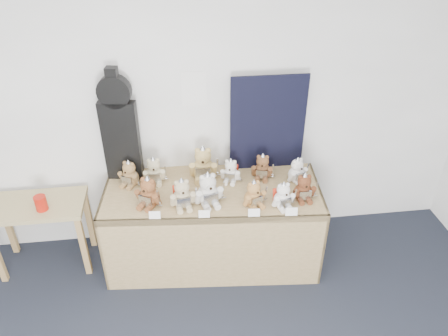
{
  "coord_description": "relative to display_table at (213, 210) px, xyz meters",
  "views": [
    {
      "loc": [
        0.32,
        -0.9,
        2.94
      ],
      "look_at": [
        0.69,
        2.0,
        1.04
      ],
      "focal_mm": 35.0,
      "sensor_mm": 36.0,
      "label": 1
    }
  ],
  "objects": [
    {
      "name": "side_table",
      "position": [
        -1.49,
        0.19,
        -0.06
      ],
      "size": [
        0.8,
        0.45,
        0.67
      ],
      "rotation": [
        0.0,
        0.0,
        0.0
      ],
      "color": "tan",
      "rests_on": "floor"
    },
    {
      "name": "guitar_case",
      "position": [
        -0.73,
        0.37,
        0.66
      ],
      "size": [
        0.32,
        0.14,
        1.01
      ],
      "rotation": [
        0.0,
        0.0,
        -0.17
      ],
      "color": "black",
      "rests_on": "display_table"
    },
    {
      "name": "entry_card_d",
      "position": [
        0.58,
        -0.35,
        0.2
      ],
      "size": [
        0.1,
        0.03,
        0.07
      ],
      "primitive_type": "cube",
      "rotation": [
        -0.24,
        0.0,
        -0.09
      ],
      "color": "white",
      "rests_on": "display_table"
    },
    {
      "name": "teddy_front_far_left",
      "position": [
        -0.52,
        -0.07,
        0.28
      ],
      "size": [
        0.23,
        0.23,
        0.29
      ],
      "rotation": [
        0.0,
        0.0,
        -0.48
      ],
      "color": "brown",
      "rests_on": "display_table"
    },
    {
      "name": "teddy_back_left",
      "position": [
        -0.47,
        0.26,
        0.27
      ],
      "size": [
        0.21,
        0.17,
        0.26
      ],
      "rotation": [
        0.0,
        0.0,
        0.01
      ],
      "color": "#C6B991",
      "rests_on": "display_table"
    },
    {
      "name": "entry_card_c",
      "position": [
        0.29,
        -0.32,
        0.2
      ],
      "size": [
        0.09,
        0.03,
        0.07
      ],
      "primitive_type": "cube",
      "rotation": [
        -0.24,
        0.0,
        -0.09
      ],
      "color": "white",
      "rests_on": "display_table"
    },
    {
      "name": "teddy_front_right",
      "position": [
        0.32,
        -0.17,
        0.27
      ],
      "size": [
        0.21,
        0.2,
        0.26
      ],
      "rotation": [
        0.0,
        0.0,
        0.36
      ],
      "color": "#A5733E",
      "rests_on": "display_table"
    },
    {
      "name": "teddy_front_centre",
      "position": [
        -0.04,
        -0.11,
        0.29
      ],
      "size": [
        0.27,
        0.23,
        0.32
      ],
      "rotation": [
        0.0,
        0.0,
        0.22
      ],
      "color": "beige",
      "rests_on": "display_table"
    },
    {
      "name": "teddy_front_far_right",
      "position": [
        0.54,
        -0.22,
        0.26
      ],
      "size": [
        0.21,
        0.19,
        0.25
      ],
      "rotation": [
        0.0,
        0.0,
        0.21
      ],
      "color": "silver",
      "rests_on": "display_table"
    },
    {
      "name": "room_shell",
      "position": [
        -0.09,
        0.47,
        0.91
      ],
      "size": [
        6.0,
        6.0,
        6.0
      ],
      "color": "white",
      "rests_on": "floor"
    },
    {
      "name": "display_table",
      "position": [
        0.0,
        0.0,
        0.0
      ],
      "size": [
        1.91,
        0.93,
        0.77
      ],
      "rotation": [
        0.0,
        0.0,
        -0.09
      ],
      "color": "olive",
      "rests_on": "floor"
    },
    {
      "name": "teddy_back_end",
      "position": [
        0.75,
        0.12,
        0.26
      ],
      "size": [
        0.21,
        0.2,
        0.25
      ],
      "rotation": [
        0.0,
        0.0,
        0.43
      ],
      "color": "white",
      "rests_on": "display_table"
    },
    {
      "name": "entry_card_a",
      "position": [
        -0.47,
        -0.25,
        0.2
      ],
      "size": [
        0.09,
        0.03,
        0.06
      ],
      "primitive_type": "cube",
      "rotation": [
        -0.24,
        0.0,
        -0.09
      ],
      "color": "white",
      "rests_on": "display_table"
    },
    {
      "name": "entry_card_b",
      "position": [
        -0.09,
        -0.28,
        0.2
      ],
      "size": [
        0.09,
        0.03,
        0.06
      ],
      "primitive_type": "cube",
      "rotation": [
        -0.24,
        0.0,
        -0.09
      ],
      "color": "white",
      "rests_on": "display_table"
    },
    {
      "name": "navy_board",
      "position": [
        0.53,
        0.38,
        0.6
      ],
      "size": [
        0.66,
        0.02,
        0.88
      ],
      "primitive_type": "cube",
      "rotation": [
        0.0,
        0.0,
        -0.01
      ],
      "color": "black",
      "rests_on": "display_table"
    },
    {
      "name": "teddy_front_left",
      "position": [
        -0.25,
        -0.12,
        0.28
      ],
      "size": [
        0.24,
        0.2,
        0.29
      ],
      "rotation": [
        0.0,
        0.0,
        0.11
      ],
      "color": "tan",
      "rests_on": "display_table"
    },
    {
      "name": "teddy_front_end",
      "position": [
        0.73,
        -0.14,
        0.27
      ],
      "size": [
        0.21,
        0.17,
        0.26
      ],
      "rotation": [
        0.0,
        0.0,
        0.02
      ],
      "color": "brown",
      "rests_on": "display_table"
    },
    {
      "name": "teddy_back_centre_right",
      "position": [
        0.18,
        0.19,
        0.26
      ],
      "size": [
        0.19,
        0.18,
        0.24
      ],
      "rotation": [
        0.0,
        0.0,
        -0.31
      ],
      "color": "silver",
      "rests_on": "display_table"
    },
    {
      "name": "red_cup",
      "position": [
        -1.41,
        0.11,
        0.13
      ],
      "size": [
        0.1,
        0.1,
        0.13
      ],
      "primitive_type": "cylinder",
      "color": "#B6180C",
      "rests_on": "side_table"
    },
    {
      "name": "teddy_back_centre_left",
      "position": [
        -0.05,
        0.27,
        0.3
      ],
      "size": [
        0.28,
        0.23,
        0.34
      ],
      "rotation": [
        0.0,
        0.0,
        -0.11
      ],
      "color": "tan",
      "rests_on": "display_table"
    },
    {
      "name": "teddy_back_far_left",
      "position": [
        -0.68,
        0.24,
        0.27
      ],
      "size": [
        0.2,
        0.21,
        0.26
      ],
      "rotation": [
        0.0,
        0.0,
        -0.48
      ],
      "color": "olive",
      "rests_on": "display_table"
    },
    {
      "name": "teddy_back_right",
      "position": [
        0.46,
        0.2,
        0.27
      ],
      "size": [
        0.21,
        0.19,
        0.26
      ],
      "rotation": [
        0.0,
        0.0,
        -0.26
      ],
      "color": "brown",
      "rests_on": "display_table"
    }
  ]
}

